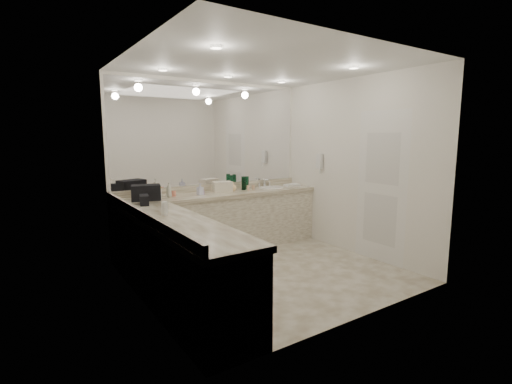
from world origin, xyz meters
TOP-DOWN VIEW (x-y plane):
  - floor at (0.00, 0.00)m, footprint 3.20×3.20m
  - ceiling at (0.00, 0.00)m, footprint 3.20×3.20m
  - wall_back at (0.00, 1.50)m, footprint 3.20×0.02m
  - wall_left at (-1.60, 0.00)m, footprint 0.02×3.00m
  - wall_right at (1.60, 0.00)m, footprint 0.02×3.00m
  - vanity_back_base at (0.00, 1.20)m, footprint 3.20×0.60m
  - vanity_back_top at (0.00, 1.19)m, footprint 3.20×0.64m
  - vanity_left_base at (-1.30, -0.30)m, footprint 0.60×2.40m
  - vanity_left_top at (-1.29, -0.30)m, footprint 0.64×2.42m
  - backsplash_back at (0.00, 1.48)m, footprint 3.20×0.04m
  - backsplash_left at (-1.58, 0.00)m, footprint 0.04×3.00m
  - mirror_back at (0.00, 1.49)m, footprint 3.12×0.01m
  - mirror_left at (-1.59, 0.00)m, footprint 0.01×2.92m
  - sink at (0.95, 1.20)m, footprint 0.44×0.44m
  - faucet at (0.95, 1.41)m, footprint 0.24×0.16m
  - wall_phone at (1.56, 0.70)m, footprint 0.06×0.10m
  - door at (1.59, -0.50)m, footprint 0.02×0.82m
  - black_toiletry_bag at (-1.18, 1.14)m, footprint 0.43×0.33m
  - black_bag_spill at (-1.30, 0.82)m, footprint 0.16×0.25m
  - cream_cosmetic_case at (0.05, 1.26)m, footprint 0.32×0.24m
  - hand_towel at (1.34, 1.14)m, footprint 0.25×0.17m
  - lotion_left at (-1.30, 0.09)m, footprint 0.06×0.06m
  - soap_bottle_a at (-0.83, 1.21)m, footprint 0.09×0.09m
  - soap_bottle_b at (-0.38, 1.15)m, footprint 0.09×0.09m
  - soap_bottle_c at (0.21, 1.22)m, footprint 0.14×0.14m
  - green_bottle_0 at (0.43, 1.24)m, footprint 0.07×0.07m
  - green_bottle_1 at (0.52, 1.29)m, footprint 0.06×0.06m
  - green_bottle_2 at (0.46, 1.30)m, footprint 0.06×0.06m
  - amenity_bottle_0 at (0.21, 1.23)m, footprint 0.05×0.05m
  - amenity_bottle_1 at (-0.93, 1.31)m, footprint 0.04×0.04m
  - amenity_bottle_2 at (-1.27, 1.26)m, footprint 0.04×0.04m
  - amenity_bottle_3 at (-1.04, 1.13)m, footprint 0.05×0.05m
  - amenity_bottle_4 at (-0.75, 1.25)m, footprint 0.07×0.07m
  - amenity_bottle_5 at (0.56, 1.17)m, footprint 0.05×0.05m
  - amenity_bottle_6 at (0.44, 1.13)m, footprint 0.05×0.05m
  - amenity_bottle_7 at (-0.97, 1.17)m, footprint 0.04×0.04m
  - amenity_bottle_8 at (-0.33, 1.16)m, footprint 0.05×0.05m

SIDE VIEW (x-z plane):
  - floor at x=0.00m, z-range 0.00..0.00m
  - vanity_back_base at x=0.00m, z-range 0.00..0.84m
  - vanity_left_base at x=-1.30m, z-range 0.00..0.84m
  - vanity_back_top at x=0.00m, z-range 0.84..0.90m
  - vanity_left_top at x=-1.29m, z-range 0.84..0.90m
  - sink at x=0.95m, z-range 0.88..0.91m
  - hand_towel at x=1.34m, z-range 0.90..0.94m
  - amenity_bottle_8 at x=-0.33m, z-range 0.90..0.96m
  - amenity_bottle_3 at x=-1.04m, z-range 0.90..0.97m
  - amenity_bottle_2 at x=-1.27m, z-range 0.90..0.98m
  - amenity_bottle_5 at x=0.56m, z-range 0.90..0.98m
  - amenity_bottle_4 at x=-0.75m, z-range 0.90..0.98m
  - amenity_bottle_6 at x=0.44m, z-range 0.90..0.98m
  - backsplash_back at x=0.00m, z-range 0.90..1.00m
  - backsplash_left at x=-1.58m, z-range 0.90..1.00m
  - amenity_bottle_0 at x=0.21m, z-range 0.90..1.01m
  - black_bag_spill at x=-1.30m, z-range 0.90..1.03m
  - amenity_bottle_7 at x=-0.97m, z-range 0.90..1.04m
  - faucet at x=0.95m, z-range 0.90..1.04m
  - amenity_bottle_1 at x=-0.93m, z-range 0.90..1.05m
  - lotion_left at x=-1.30m, z-range 0.90..1.05m
  - soap_bottle_c at x=0.21m, z-range 0.90..1.05m
  - cream_cosmetic_case at x=0.05m, z-range 0.90..1.07m
  - soap_bottle_b at x=-0.38m, z-range 0.90..1.07m
  - green_bottle_2 at x=0.46m, z-range 0.90..1.10m
  - soap_bottle_a at x=-0.83m, z-range 0.90..1.11m
  - green_bottle_1 at x=0.52m, z-range 0.90..1.11m
  - black_toiletry_bag at x=-1.18m, z-range 0.90..1.11m
  - green_bottle_0 at x=0.43m, z-range 0.90..1.12m
  - door at x=1.59m, z-range 0.00..2.10m
  - wall_back at x=0.00m, z-range 0.00..2.60m
  - wall_left at x=-1.60m, z-range 0.00..2.60m
  - wall_right at x=1.60m, z-range 0.00..2.60m
  - wall_phone at x=1.56m, z-range 1.23..1.47m
  - mirror_back at x=0.00m, z-range 1.00..2.55m
  - mirror_left at x=-1.59m, z-range 1.00..2.55m
  - ceiling at x=0.00m, z-range 2.60..2.60m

